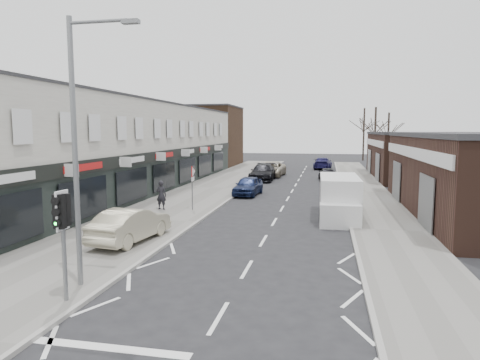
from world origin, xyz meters
The scene contains 21 objects.
ground centered at (0.00, 0.00, 0.00)m, with size 160.00×160.00×0.00m, color black.
pavement_left centered at (-6.75, 22.00, 0.06)m, with size 5.50×64.00×0.12m, color slate.
pavement_right centered at (5.75, 22.00, 0.06)m, with size 3.50×64.00×0.12m, color slate.
shop_terrace_left centered at (-13.50, 19.50, 3.55)m, with size 8.00×41.00×7.10m, color silver.
brick_block_far centered at (-13.50, 45.00, 4.00)m, with size 8.00×10.00×8.00m, color #422B1C.
right_unit_far centered at (12.50, 34.00, 2.25)m, with size 10.00×16.00×4.50m, color #3B231B.
tree_far_a centered at (9.00, 48.00, 0.00)m, with size 3.60×3.60×8.00m, color #382D26, non-canonical shape.
tree_far_b centered at (11.50, 54.00, 0.00)m, with size 3.60×3.60×7.50m, color #382D26, non-canonical shape.
tree_far_c centered at (8.50, 60.00, 0.00)m, with size 3.60×3.60×8.50m, color #382D26, non-canonical shape.
traffic_light centered at (-4.40, -2.02, 2.41)m, with size 0.28×0.60×3.10m.
street_lamp centered at (-4.53, -0.80, 4.62)m, with size 2.23×0.22×8.00m.
warning_sign centered at (-5.16, 12.00, 2.20)m, with size 0.12×0.80×2.70m.
white_van centered at (3.40, 11.93, 1.09)m, with size 2.20×5.96×2.30m.
sedan_on_pavement centered at (-5.49, 4.35, 0.84)m, with size 1.53×4.39×1.45m, color #B5AD91.
pedestrian centered at (-7.05, 11.69, 0.99)m, with size 0.64×0.42×1.74m, color black.
parked_car_left_a centered at (-3.10, 19.13, 0.71)m, with size 1.68×4.17×1.42m, color #162045.
parked_car_left_b centered at (-3.40, 28.82, 0.79)m, with size 2.22×5.46×1.58m, color black.
parked_car_left_c centered at (-3.13, 32.73, 0.78)m, with size 2.59×5.61×1.56m, color tan.
parked_car_right_a centered at (3.48, 19.85, 0.70)m, with size 1.49×4.28×1.41m, color silver.
parked_car_right_b centered at (2.75, 30.13, 0.65)m, with size 1.53×3.80×1.29m, color black.
parked_car_right_c centered at (2.20, 43.06, 0.73)m, with size 2.05×5.05×1.46m, color #171441.
Camera 1 is at (2.65, -12.30, 4.84)m, focal length 32.00 mm.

